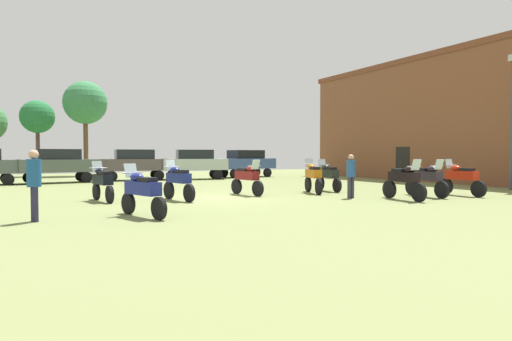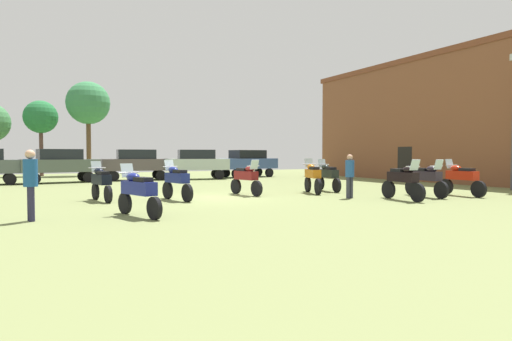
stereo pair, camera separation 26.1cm
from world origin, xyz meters
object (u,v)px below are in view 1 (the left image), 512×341
object	(u,v)px
motorcycle_7	(102,182)
motorcycle_5	(328,175)
car_4	(134,162)
person_1	(351,173)
motorcycle_8	(247,178)
person_2	(34,179)
car_5	(195,162)
motorcycle_10	(427,178)
tree_3	(85,103)
car_6	(246,161)
motorcycle_1	(461,178)
motorcycle_2	(313,176)
car_3	(58,163)
brick_building	(457,119)
motorcycle_3	(404,180)
lamp_post	(512,115)
tree_4	(37,117)
motorcycle_11	(178,181)
motorcycle_9	(142,191)

from	to	relation	value
motorcycle_7	motorcycle_5	bearing A→B (deg)	-10.42
car_4	person_1	xyz separation A→B (m)	(4.83, -15.78, -0.18)
motorcycle_8	person_2	world-z (taller)	person_2
car_5	motorcycle_5	bearing A→B (deg)	-158.43
motorcycle_10	person_2	xyz separation A→B (m)	(-13.95, 0.04, 0.33)
car_5	person_2	size ratio (longest dim) A/B	2.52
motorcycle_5	tree_3	bearing A→B (deg)	120.15
car_4	person_1	world-z (taller)	car_4
motorcycle_7	car_6	size ratio (longest dim) A/B	0.47
motorcycle_5	person_2	xyz separation A→B (m)	(-12.13, -3.99, 0.34)
motorcycle_1	motorcycle_2	world-z (taller)	motorcycle_2
motorcycle_7	car_3	xyz separation A→B (m)	(-0.78, 11.92, 0.46)
brick_building	person_1	world-z (taller)	brick_building
motorcycle_5	car_3	distance (m)	16.15
motorcycle_5	motorcycle_10	world-z (taller)	motorcycle_10
motorcycle_3	car_4	distance (m)	18.30
tree_3	lamp_post	world-z (taller)	tree_3
motorcycle_7	motorcycle_2	bearing A→B (deg)	-14.48
car_3	motorcycle_10	bearing A→B (deg)	-149.68
car_5	tree_4	xyz separation A→B (m)	(-9.34, 9.45, 3.37)
motorcycle_5	tree_3	xyz separation A→B (m)	(-8.13, 20.77, 5.00)
brick_building	car_6	size ratio (longest dim) A/B	4.84
car_5	motorcycle_2	bearing A→B (deg)	-164.54
car_4	tree_4	xyz separation A→B (m)	(-5.46, 8.71, 3.37)
motorcycle_5	car_3	size ratio (longest dim) A/B	0.49
brick_building	tree_4	bearing A→B (deg)	141.67
motorcycle_8	tree_3	size ratio (longest dim) A/B	0.28
brick_building	motorcycle_10	size ratio (longest dim) A/B	9.59
tree_3	lamp_post	size ratio (longest dim) A/B	1.17
motorcycle_3	car_3	distance (m)	19.80
car_5	lamp_post	bearing A→B (deg)	-135.32
motorcycle_1	motorcycle_11	distance (m)	11.41
motorcycle_5	motorcycle_7	world-z (taller)	motorcycle_5
motorcycle_5	motorcycle_11	distance (m)	7.43
motorcycle_5	person_1	bearing A→B (deg)	-103.11
lamp_post	person_1	bearing A→B (deg)	177.19
motorcycle_9	car_6	size ratio (longest dim) A/B	0.47
tree_4	lamp_post	size ratio (longest dim) A/B	0.92
motorcycle_11	tree_3	world-z (taller)	tree_3
person_1	tree_3	size ratio (longest dim) A/B	0.23
car_6	motorcycle_5	bearing A→B (deg)	163.37
motorcycle_5	motorcycle_9	xyz separation A→B (m)	(-9.54, -4.40, -0.02)
motorcycle_5	motorcycle_9	bearing A→B (deg)	-146.45
brick_building	car_5	distance (m)	17.36
motorcycle_10	tree_3	xyz separation A→B (m)	(-9.94, 24.81, 4.99)
car_3	person_1	world-z (taller)	car_3
person_1	lamp_post	xyz separation A→B (m)	(9.30, -0.46, 2.59)
motorcycle_9	tree_4	size ratio (longest dim) A/B	0.36
motorcycle_7	lamp_post	size ratio (longest dim) A/B	0.33
car_4	motorcycle_8	bearing A→B (deg)	-167.34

